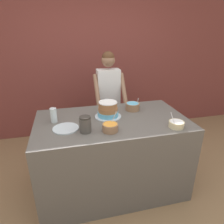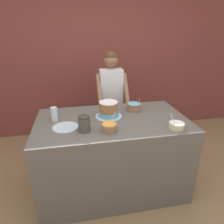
{
  "view_description": "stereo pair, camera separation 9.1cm",
  "coord_description": "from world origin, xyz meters",
  "px_view_note": "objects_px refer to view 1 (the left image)",
  "views": [
    {
      "loc": [
        -0.47,
        -1.46,
        1.82
      ],
      "look_at": [
        -0.01,
        0.42,
        1.02
      ],
      "focal_mm": 32.0,
      "sensor_mm": 36.0,
      "label": 1
    },
    {
      "loc": [
        -0.38,
        -1.48,
        1.82
      ],
      "look_at": [
        -0.01,
        0.42,
        1.02
      ],
      "focal_mm": 32.0,
      "sensor_mm": 36.0,
      "label": 2
    }
  ],
  "objects_px": {
    "frosting_bowl_blue": "(133,106)",
    "frosting_bowl_orange": "(110,127)",
    "frosting_bowl_white": "(176,124)",
    "ceramic_plate": "(66,128)",
    "drinking_glass": "(54,115)",
    "stoneware_jar": "(85,124)",
    "person_baker": "(109,93)",
    "cake": "(108,110)"
  },
  "relations": [
    {
      "from": "frosting_bowl_blue",
      "to": "drinking_glass",
      "type": "bearing_deg",
      "value": -172.13
    },
    {
      "from": "frosting_bowl_orange",
      "to": "cake",
      "type": "bearing_deg",
      "value": 80.99
    },
    {
      "from": "cake",
      "to": "frosting_bowl_orange",
      "type": "bearing_deg",
      "value": -99.01
    },
    {
      "from": "frosting_bowl_orange",
      "to": "stoneware_jar",
      "type": "xyz_separation_m",
      "value": [
        -0.23,
        0.04,
        0.04
      ]
    },
    {
      "from": "frosting_bowl_orange",
      "to": "ceramic_plate",
      "type": "distance_m",
      "value": 0.44
    },
    {
      "from": "frosting_bowl_blue",
      "to": "frosting_bowl_orange",
      "type": "bearing_deg",
      "value": -129.74
    },
    {
      "from": "cake",
      "to": "ceramic_plate",
      "type": "relative_size",
      "value": 1.15
    },
    {
      "from": "cake",
      "to": "frosting_bowl_white",
      "type": "height_order",
      "value": "cake"
    },
    {
      "from": "ceramic_plate",
      "to": "stoneware_jar",
      "type": "relative_size",
      "value": 1.62
    },
    {
      "from": "stoneware_jar",
      "to": "frosting_bowl_blue",
      "type": "bearing_deg",
      "value": 34.32
    },
    {
      "from": "frosting_bowl_white",
      "to": "drinking_glass",
      "type": "distance_m",
      "value": 1.26
    },
    {
      "from": "frosting_bowl_blue",
      "to": "stoneware_jar",
      "type": "xyz_separation_m",
      "value": [
        -0.62,
        -0.42,
        0.03
      ]
    },
    {
      "from": "cake",
      "to": "frosting_bowl_orange",
      "type": "height_order",
      "value": "frosting_bowl_orange"
    },
    {
      "from": "frosting_bowl_blue",
      "to": "frosting_bowl_white",
      "type": "bearing_deg",
      "value": -63.17
    },
    {
      "from": "cake",
      "to": "stoneware_jar",
      "type": "distance_m",
      "value": 0.41
    },
    {
      "from": "frosting_bowl_orange",
      "to": "frosting_bowl_blue",
      "type": "xyz_separation_m",
      "value": [
        0.39,
        0.47,
        0.01
      ]
    },
    {
      "from": "person_baker",
      "to": "stoneware_jar",
      "type": "xyz_separation_m",
      "value": [
        -0.45,
        -1.0,
        0.03
      ]
    },
    {
      "from": "person_baker",
      "to": "drinking_glass",
      "type": "relative_size",
      "value": 10.06
    },
    {
      "from": "cake",
      "to": "person_baker",
      "type": "bearing_deg",
      "value": 76.76
    },
    {
      "from": "stoneware_jar",
      "to": "person_baker",
      "type": "bearing_deg",
      "value": 65.7
    },
    {
      "from": "frosting_bowl_orange",
      "to": "person_baker",
      "type": "bearing_deg",
      "value": 78.11
    },
    {
      "from": "ceramic_plate",
      "to": "drinking_glass",
      "type": "bearing_deg",
      "value": 120.38
    },
    {
      "from": "frosting_bowl_white",
      "to": "ceramic_plate",
      "type": "distance_m",
      "value": 1.1
    },
    {
      "from": "frosting_bowl_blue",
      "to": "stoneware_jar",
      "type": "relative_size",
      "value": 1.07
    },
    {
      "from": "ceramic_plate",
      "to": "frosting_bowl_white",
      "type": "bearing_deg",
      "value": -11.65
    },
    {
      "from": "person_baker",
      "to": "cake",
      "type": "height_order",
      "value": "person_baker"
    },
    {
      "from": "person_baker",
      "to": "frosting_bowl_white",
      "type": "xyz_separation_m",
      "value": [
        0.44,
        -1.12,
        -0.01
      ]
    },
    {
      "from": "frosting_bowl_blue",
      "to": "stoneware_jar",
      "type": "distance_m",
      "value": 0.75
    },
    {
      "from": "cake",
      "to": "drinking_glass",
      "type": "bearing_deg",
      "value": 179.93
    },
    {
      "from": "frosting_bowl_orange",
      "to": "stoneware_jar",
      "type": "distance_m",
      "value": 0.24
    },
    {
      "from": "frosting_bowl_orange",
      "to": "frosting_bowl_blue",
      "type": "height_order",
      "value": "frosting_bowl_orange"
    },
    {
      "from": "frosting_bowl_orange",
      "to": "frosting_bowl_white",
      "type": "height_order",
      "value": "frosting_bowl_orange"
    },
    {
      "from": "frosting_bowl_blue",
      "to": "ceramic_plate",
      "type": "height_order",
      "value": "frosting_bowl_blue"
    },
    {
      "from": "stoneware_jar",
      "to": "frosting_bowl_orange",
      "type": "bearing_deg",
      "value": -10.32
    },
    {
      "from": "cake",
      "to": "frosting_bowl_blue",
      "type": "relative_size",
      "value": 1.75
    },
    {
      "from": "cake",
      "to": "frosting_bowl_orange",
      "type": "relative_size",
      "value": 1.56
    },
    {
      "from": "frosting_bowl_blue",
      "to": "drinking_glass",
      "type": "xyz_separation_m",
      "value": [
        -0.92,
        -0.13,
        0.03
      ]
    },
    {
      "from": "frosting_bowl_orange",
      "to": "ceramic_plate",
      "type": "xyz_separation_m",
      "value": [
        -0.42,
        0.15,
        -0.04
      ]
    },
    {
      "from": "drinking_glass",
      "to": "ceramic_plate",
      "type": "bearing_deg",
      "value": -59.62
    },
    {
      "from": "frosting_bowl_orange",
      "to": "stoneware_jar",
      "type": "relative_size",
      "value": 1.2
    },
    {
      "from": "ceramic_plate",
      "to": "frosting_bowl_orange",
      "type": "bearing_deg",
      "value": -19.26
    },
    {
      "from": "cake",
      "to": "ceramic_plate",
      "type": "bearing_deg",
      "value": -157.77
    }
  ]
}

